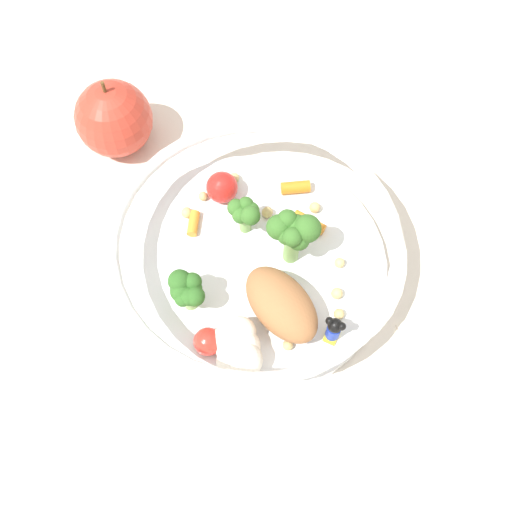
{
  "coord_description": "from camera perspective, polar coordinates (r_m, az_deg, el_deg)",
  "views": [
    {
      "loc": [
        -0.06,
        -0.24,
        0.51
      ],
      "look_at": [
        -0.01,
        -0.0,
        0.03
      ],
      "focal_mm": 41.11,
      "sensor_mm": 36.0,
      "label": 1
    }
  ],
  "objects": [
    {
      "name": "ground_plane",
      "position": [
        0.57,
        1.25,
        -0.9
      ],
      "size": [
        2.4,
        2.4,
        0.0
      ],
      "primitive_type": "plane",
      "color": "silver"
    },
    {
      "name": "food_container",
      "position": [
        0.53,
        0.02,
        -0.84
      ],
      "size": [
        0.26,
        0.26,
        0.07
      ],
      "color": "white",
      "rests_on": "ground_plane"
    },
    {
      "name": "loose_apple",
      "position": [
        0.63,
        -13.66,
        12.86
      ],
      "size": [
        0.08,
        0.08,
        0.09
      ],
      "color": "#BC3828",
      "rests_on": "ground_plane"
    },
    {
      "name": "folded_napkin",
      "position": [
        0.57,
        22.71,
        -9.73
      ],
      "size": [
        0.16,
        0.18,
        0.01
      ],
      "primitive_type": "cube",
      "rotation": [
        0.0,
        0.0,
        0.28
      ],
      "color": "silver",
      "rests_on": "ground_plane"
    }
  ]
}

